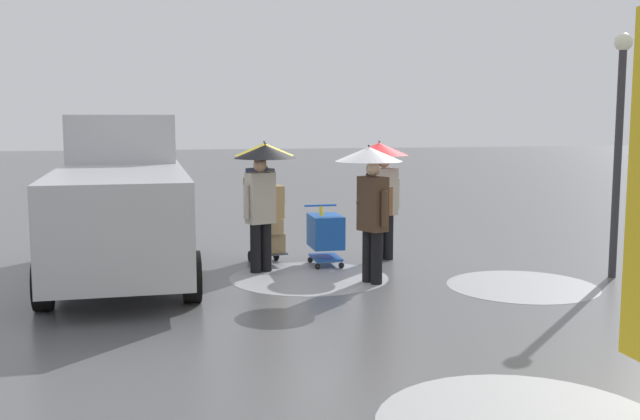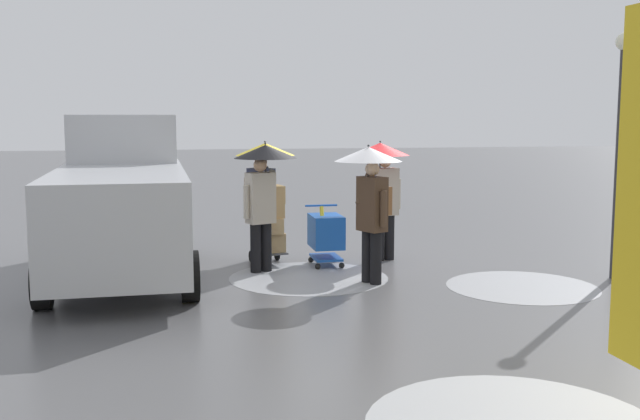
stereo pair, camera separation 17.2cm
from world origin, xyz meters
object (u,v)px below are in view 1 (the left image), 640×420
at_px(pedestrian_pink_side, 381,172).
at_px(cargo_van_parked_right, 121,205).
at_px(shopping_cart_vendor, 325,233).
at_px(pedestrian_white_side, 263,177).
at_px(pedestrian_black_side, 262,174).
at_px(pedestrian_far_side, 371,182).
at_px(hand_dolly_boxes, 269,221).
at_px(street_lamp, 619,129).

bearing_deg(pedestrian_pink_side, cargo_van_parked_right, 7.58).
distance_m(shopping_cart_vendor, pedestrian_white_side, 1.54).
bearing_deg(pedestrian_black_side, pedestrian_far_side, 125.45).
xyz_separation_m(pedestrian_pink_side, pedestrian_far_side, (0.65, 1.72, -0.01)).
bearing_deg(shopping_cart_vendor, cargo_van_parked_right, 5.23).
distance_m(pedestrian_black_side, pedestrian_white_side, 0.90).
height_order(cargo_van_parked_right, pedestrian_far_side, cargo_van_parked_right).
relative_size(cargo_van_parked_right, hand_dolly_boxes, 3.91).
height_order(shopping_cart_vendor, hand_dolly_boxes, hand_dolly_boxes).
distance_m(pedestrian_black_side, pedestrian_far_side, 2.48).
distance_m(cargo_van_parked_right, pedestrian_far_side, 4.00).
bearing_deg(pedestrian_far_side, cargo_van_parked_right, -16.45).
xyz_separation_m(pedestrian_far_side, street_lamp, (-3.92, 0.40, 0.80)).
bearing_deg(street_lamp, cargo_van_parked_right, -11.17).
height_order(pedestrian_white_side, street_lamp, street_lamp).
relative_size(cargo_van_parked_right, pedestrian_black_side, 2.52).
distance_m(pedestrian_black_side, street_lamp, 5.94).
height_order(pedestrian_black_side, street_lamp, street_lamp).
bearing_deg(cargo_van_parked_right, shopping_cart_vendor, -174.77).
xyz_separation_m(cargo_van_parked_right, hand_dolly_boxes, (-2.45, -0.62, -0.42)).
bearing_deg(pedestrian_pink_side, street_lamp, 147.01).
bearing_deg(shopping_cart_vendor, pedestrian_white_side, 15.62).
bearing_deg(hand_dolly_boxes, cargo_van_parked_right, 14.13).
height_order(pedestrian_black_side, pedestrian_white_side, same).
height_order(pedestrian_pink_side, pedestrian_black_side, same).
bearing_deg(pedestrian_far_side, pedestrian_pink_side, -110.72).
relative_size(cargo_van_parked_right, pedestrian_white_side, 2.52).
bearing_deg(street_lamp, pedestrian_white_side, -15.65).
bearing_deg(hand_dolly_boxes, shopping_cart_vendor, 162.17).
height_order(cargo_van_parked_right, hand_dolly_boxes, cargo_van_parked_right).
xyz_separation_m(pedestrian_black_side, pedestrian_white_side, (0.09, 0.90, 0.01)).
height_order(cargo_van_parked_right, shopping_cart_vendor, cargo_van_parked_right).
relative_size(pedestrian_pink_side, pedestrian_black_side, 1.00).
bearing_deg(cargo_van_parked_right, street_lamp, 168.83).
height_order(pedestrian_far_side, street_lamp, street_lamp).
distance_m(pedestrian_far_side, street_lamp, 4.02).
distance_m(hand_dolly_boxes, pedestrian_pink_side, 2.18).
xyz_separation_m(pedestrian_white_side, pedestrian_far_side, (-1.53, 1.13, -0.01)).
bearing_deg(pedestrian_white_side, shopping_cart_vendor, -164.38).
bearing_deg(pedestrian_far_side, pedestrian_black_side, -54.55).
xyz_separation_m(hand_dolly_boxes, pedestrian_pink_side, (-2.02, 0.02, 0.82)).
height_order(hand_dolly_boxes, pedestrian_white_side, pedestrian_white_side).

